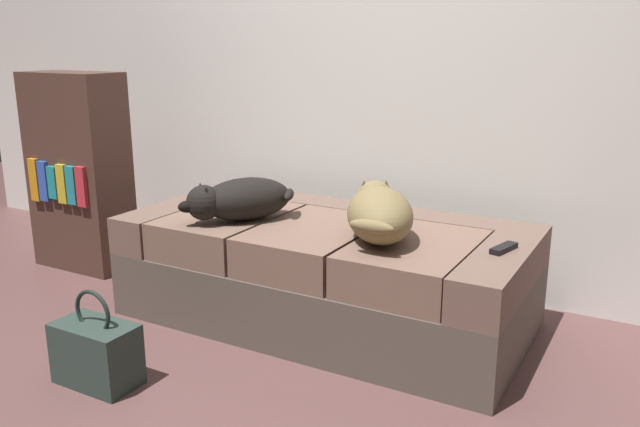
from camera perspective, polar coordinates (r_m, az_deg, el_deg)
ground_plane at (r=2.39m, az=-11.57°, el=-17.42°), size 10.00×10.00×0.00m
back_wall at (r=3.44m, az=6.25°, el=17.11°), size 6.40×0.10×2.80m
couch at (r=3.01m, az=0.48°, el=-5.08°), size 1.81×0.88×0.47m
dog_dark at (r=2.96m, az=-7.08°, el=1.23°), size 0.43×0.52×0.19m
dog_tan at (r=2.69m, az=5.16°, el=0.14°), size 0.46×0.59×0.21m
tv_remote at (r=2.63m, az=15.81°, el=-2.95°), size 0.08×0.16×0.02m
handbag at (r=2.65m, az=-19.00°, el=-11.43°), size 0.32×0.18×0.38m
bookshelf at (r=3.90m, az=-20.36°, el=3.43°), size 0.56×0.30×1.10m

